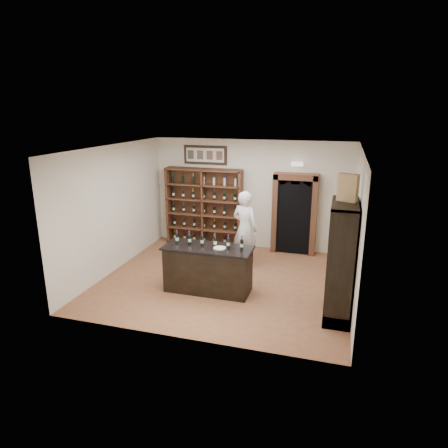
{
  "coord_description": "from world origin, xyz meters",
  "views": [
    {
      "loc": [
        2.38,
        -8.09,
        3.81
      ],
      "look_at": [
        -0.11,
        0.3,
        1.26
      ],
      "focal_mm": 32.0,
      "sensor_mm": 36.0,
      "label": 1
    }
  ],
  "objects": [
    {
      "name": "floor",
      "position": [
        0.0,
        0.0,
        0.0
      ],
      "size": [
        5.5,
        5.5,
        0.0
      ],
      "primitive_type": "plane",
      "color": "#96583C",
      "rests_on": "ground"
    },
    {
      "name": "ceiling",
      "position": [
        0.0,
        0.0,
        3.0
      ],
      "size": [
        5.5,
        5.5,
        0.0
      ],
      "primitive_type": "plane",
      "rotation": [
        3.14,
        0.0,
        0.0
      ],
      "color": "white",
      "rests_on": "wall_back"
    },
    {
      "name": "wall_back",
      "position": [
        0.0,
        2.5,
        1.5
      ],
      "size": [
        5.5,
        0.04,
        3.0
      ],
      "primitive_type": "cube",
      "color": "beige",
      "rests_on": "ground"
    },
    {
      "name": "wall_left",
      "position": [
        -2.75,
        0.0,
        1.5
      ],
      "size": [
        0.04,
        5.0,
        3.0
      ],
      "primitive_type": "cube",
      "color": "beige",
      "rests_on": "ground"
    },
    {
      "name": "wall_right",
      "position": [
        2.75,
        0.0,
        1.5
      ],
      "size": [
        0.04,
        5.0,
        3.0
      ],
      "primitive_type": "cube",
      "color": "beige",
      "rests_on": "ground"
    },
    {
      "name": "wine_shelf",
      "position": [
        -1.3,
        2.33,
        1.1
      ],
      "size": [
        2.2,
        0.38,
        2.2
      ],
      "color": "#592D1E",
      "rests_on": "ground"
    },
    {
      "name": "framed_picture",
      "position": [
        -1.3,
        2.47,
        2.55
      ],
      "size": [
        1.25,
        0.04,
        0.52
      ],
      "primitive_type": "cube",
      "color": "black",
      "rests_on": "wall_back"
    },
    {
      "name": "arched_doorway",
      "position": [
        1.25,
        2.33,
        1.14
      ],
      "size": [
        1.17,
        0.35,
        2.17
      ],
      "color": "black",
      "rests_on": "ground"
    },
    {
      "name": "emergency_light",
      "position": [
        1.25,
        2.42,
        2.4
      ],
      "size": [
        0.3,
        0.1,
        0.1
      ],
      "primitive_type": "cube",
      "color": "white",
      "rests_on": "wall_back"
    },
    {
      "name": "tasting_counter",
      "position": [
        -0.2,
        -0.6,
        0.49
      ],
      "size": [
        1.88,
        0.78,
        1.0
      ],
      "color": "black",
      "rests_on": "ground"
    },
    {
      "name": "counter_bottle_0",
      "position": [
        -0.92,
        -0.54,
        1.11
      ],
      "size": [
        0.07,
        0.07,
        0.3
      ],
      "color": "black",
      "rests_on": "tasting_counter"
    },
    {
      "name": "counter_bottle_1",
      "position": [
        -0.63,
        -0.54,
        1.11
      ],
      "size": [
        0.07,
        0.07,
        0.3
      ],
      "color": "black",
      "rests_on": "tasting_counter"
    },
    {
      "name": "counter_bottle_2",
      "position": [
        -0.34,
        -0.54,
        1.11
      ],
      "size": [
        0.07,
        0.07,
        0.3
      ],
      "color": "black",
      "rests_on": "tasting_counter"
    },
    {
      "name": "counter_bottle_3",
      "position": [
        -0.06,
        -0.54,
        1.11
      ],
      "size": [
        0.07,
        0.07,
        0.3
      ],
      "color": "black",
      "rests_on": "tasting_counter"
    },
    {
      "name": "counter_bottle_4",
      "position": [
        0.23,
        -0.54,
        1.11
      ],
      "size": [
        0.07,
        0.07,
        0.3
      ],
      "color": "black",
      "rests_on": "tasting_counter"
    },
    {
      "name": "counter_bottle_5",
      "position": [
        0.52,
        -0.54,
        1.11
      ],
      "size": [
        0.07,
        0.07,
        0.3
      ],
      "color": "black",
      "rests_on": "tasting_counter"
    },
    {
      "name": "side_cabinet",
      "position": [
        2.52,
        -0.9,
        0.75
      ],
      "size": [
        0.48,
        1.2,
        2.2
      ],
      "color": "black",
      "rests_on": "ground"
    },
    {
      "name": "shopkeeper",
      "position": [
        0.19,
        1.1,
        0.95
      ],
      "size": [
        0.8,
        0.66,
        1.89
      ],
      "primitive_type": "imported",
      "rotation": [
        0.0,
        0.0,
        2.79
      ],
      "color": "white",
      "rests_on": "ground"
    },
    {
      "name": "plate",
      "position": [
        0.07,
        -0.63,
        1.01
      ],
      "size": [
        0.26,
        0.26,
        0.02
      ],
      "primitive_type": "cylinder",
      "color": "beige",
      "rests_on": "tasting_counter"
    },
    {
      "name": "wine_crate",
      "position": [
        2.5,
        -0.78,
        2.45
      ],
      "size": [
        0.38,
        0.27,
        0.5
      ],
      "primitive_type": "cube",
      "rotation": [
        0.0,
        0.0,
        -0.39
      ],
      "color": "tan",
      "rests_on": "side_cabinet"
    }
  ]
}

